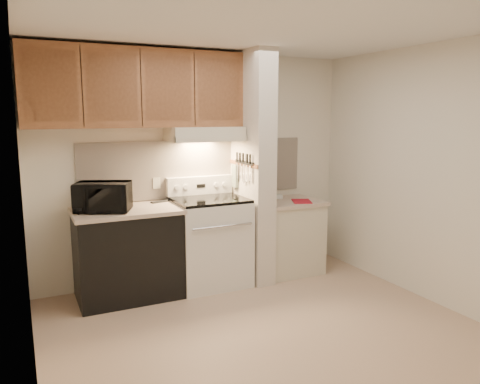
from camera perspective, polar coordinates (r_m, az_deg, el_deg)
floor at (r=4.27m, az=2.41°, el=-15.99°), size 3.60×3.60×0.00m
ceiling at (r=3.91m, az=2.68°, el=19.29°), size 3.60×3.60×0.00m
wall_back at (r=5.25m, az=-5.20°, el=3.07°), size 3.60×2.50×0.02m
wall_left at (r=3.44m, az=-24.91°, el=-1.17°), size 0.02×3.00×2.50m
wall_right at (r=5.00m, az=21.08°, el=2.14°), size 0.02×3.00×2.50m
backsplash at (r=5.24m, az=-5.15°, el=2.89°), size 2.60×0.02×0.63m
range_body at (r=5.09m, az=-3.70°, el=-6.20°), size 0.76×0.65×0.92m
oven_window at (r=4.80m, az=-2.28°, el=-6.67°), size 0.50×0.01×0.30m
oven_handle at (r=4.71m, az=-2.11°, el=-4.21°), size 0.65×0.02×0.02m
cooktop at (r=4.98m, az=-3.76°, el=-0.93°), size 0.74×0.64×0.03m
range_backguard at (r=5.22m, az=-4.94°, el=0.82°), size 0.76×0.08×0.20m
range_display at (r=5.19m, az=-4.77°, el=0.76°), size 0.10×0.01×0.04m
range_knob_left_outer at (r=5.09m, az=-7.71°, el=0.55°), size 0.05×0.02×0.05m
range_knob_left_inner at (r=5.12m, az=-6.64°, el=0.62°), size 0.05×0.02×0.05m
range_knob_right_inner at (r=5.25m, az=-2.92°, el=0.89°), size 0.05×0.02×0.05m
range_knob_right_outer at (r=5.29m, az=-1.93°, el=0.96°), size 0.05×0.02×0.05m
dishwasher_front at (r=4.86m, az=-13.49°, el=-7.51°), size 1.00×0.63×0.87m
left_countertop at (r=4.75m, az=-13.70°, el=-2.25°), size 1.04×0.67×0.04m
spoon_rest at (r=5.03m, az=-9.73°, el=-1.16°), size 0.21×0.12×0.01m
teal_jar at (r=4.89m, az=-18.28°, el=-1.31°), size 0.09×0.09×0.10m
outlet at (r=5.10m, az=-10.13°, el=1.07°), size 0.08×0.01×0.12m
microwave at (r=4.66m, az=-16.37°, el=-0.58°), size 0.60×0.51×0.28m
partition_pillar at (r=5.14m, az=1.51°, el=2.96°), size 0.22×0.70×2.50m
pillar_trim at (r=5.08m, az=0.35°, el=3.46°), size 0.01×0.70×0.04m
knife_strip at (r=5.03m, az=0.54°, el=3.63°), size 0.02×0.42×0.04m
knife_blade_a at (r=4.90m, az=1.23°, el=2.29°), size 0.01×0.03×0.16m
knife_handle_a at (r=4.88m, az=1.23°, el=4.03°), size 0.02×0.02×0.10m
knife_blade_b at (r=4.97m, az=0.81°, el=2.28°), size 0.01×0.04×0.18m
knife_handle_b at (r=4.94m, az=0.89°, el=4.10°), size 0.02×0.02×0.10m
knife_blade_c at (r=5.03m, az=0.47°, el=2.25°), size 0.01×0.04×0.20m
knife_handle_c at (r=5.03m, az=0.38°, el=4.20°), size 0.02×0.02×0.10m
knife_blade_d at (r=5.10m, az=0.07°, el=2.58°), size 0.01×0.04×0.16m
knife_handle_d at (r=5.10m, az=0.01°, el=4.27°), size 0.02×0.02×0.10m
knife_blade_e at (r=5.18m, az=-0.34°, el=2.57°), size 0.01×0.04×0.18m
knife_handle_e at (r=5.17m, az=-0.37°, el=4.34°), size 0.02×0.02×0.10m
oven_mitt at (r=5.25m, az=-0.62°, el=1.95°), size 0.03×0.10×0.25m
right_cab_base at (r=5.52m, az=5.75°, el=-5.56°), size 0.70×0.60×0.81m
right_countertop at (r=5.43m, az=5.82°, el=-1.22°), size 0.74×0.64×0.04m
red_folder at (r=5.36m, az=7.53°, el=-1.13°), size 0.30×0.33×0.01m
white_box at (r=5.55m, az=4.42°, el=-0.55°), size 0.18×0.15×0.04m
range_hood at (r=5.02m, az=-4.38°, el=7.08°), size 0.78×0.44×0.15m
hood_lip at (r=4.83m, az=-3.46°, el=6.46°), size 0.78×0.04×0.06m
upper_cabinets at (r=4.86m, az=-12.43°, el=12.23°), size 2.18×0.33×0.77m
cab_door_a at (r=4.58m, az=-22.18°, el=11.95°), size 0.46×0.01×0.63m
cab_gap_a at (r=4.60m, az=-18.72°, el=12.13°), size 0.01×0.01×0.73m
cab_door_b at (r=4.65m, az=-15.31°, el=12.26°), size 0.46×0.01×0.63m
cab_gap_b at (r=4.70m, az=-11.97°, el=12.35°), size 0.01×0.01×0.73m
cab_door_c at (r=4.78m, az=-8.72°, el=12.39°), size 0.46×0.01×0.63m
cab_gap_c at (r=4.86m, az=-5.57°, el=12.40°), size 0.01×0.01×0.73m
cab_door_d at (r=4.96m, az=-2.55°, el=12.38°), size 0.46×0.01×0.63m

